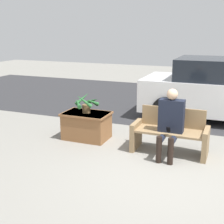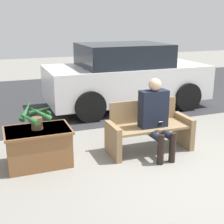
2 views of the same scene
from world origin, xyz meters
The scene contains 7 objects.
ground_plane centered at (0.00, 0.00, 0.00)m, with size 30.00×30.00×0.00m, color gray.
road_surface centered at (0.00, 5.29, 0.00)m, with size 20.00×6.00×0.01m, color #2D2D30.
bench centered at (-0.17, 0.96, 0.38)m, with size 1.42×0.57×0.84m.
person_seated centered at (-0.14, 0.78, 0.69)m, with size 0.46×0.63×1.26m.
planter_box centered at (-1.99, 1.05, 0.31)m, with size 0.98×0.67×0.57m.
potted_plant centered at (-1.99, 1.04, 0.79)m, with size 0.57×0.58×0.44m.
parked_car centered at (0.56, 3.65, 0.78)m, with size 3.97×1.98×1.59m.
Camera 2 is at (-2.51, -3.46, 2.15)m, focal length 50.00 mm.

